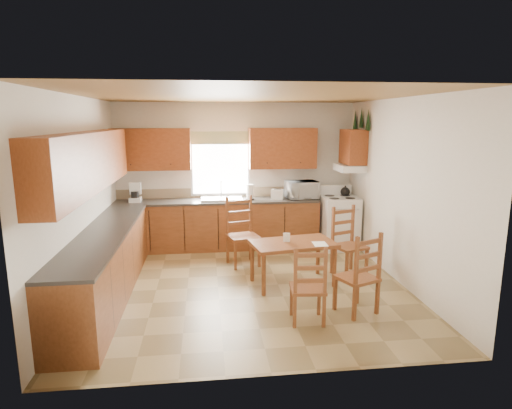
{
  "coord_description": "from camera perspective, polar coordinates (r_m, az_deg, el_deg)",
  "views": [
    {
      "loc": [
        -0.58,
        -5.86,
        2.39
      ],
      "look_at": [
        0.15,
        0.3,
        1.15
      ],
      "focal_mm": 30.0,
      "sensor_mm": 36.0,
      "label": 1
    }
  ],
  "objects": [
    {
      "name": "toaster",
      "position": [
        8.01,
        2.88,
        1.38
      ],
      "size": [
        0.26,
        0.21,
        0.18
      ],
      "primitive_type": "cube",
      "rotation": [
        0.0,
        0.0,
        -0.36
      ],
      "color": "silver",
      "rests_on": "counter_back"
    },
    {
      "name": "upper_cab_back_left",
      "position": [
        8.02,
        -13.78,
        7.16
      ],
      "size": [
        1.41,
        0.33,
        0.75
      ],
      "primitive_type": "cube",
      "color": "brown",
      "rests_on": "wall_back"
    },
    {
      "name": "stove",
      "position": [
        8.17,
        10.98,
        -2.45
      ],
      "size": [
        0.65,
        0.67,
        0.96
      ],
      "primitive_type": "cube",
      "rotation": [
        0.0,
        0.0,
        -0.01
      ],
      "color": "silver",
      "rests_on": "floor"
    },
    {
      "name": "paper_towel",
      "position": [
        7.94,
        -0.81,
        1.68
      ],
      "size": [
        0.12,
        0.12,
        0.29
      ],
      "primitive_type": "cylinder",
      "rotation": [
        0.0,
        0.0,
        0.01
      ],
      "color": "white",
      "rests_on": "counter_back"
    },
    {
      "name": "lower_cab_left",
      "position": [
        6.19,
        -19.35,
        -7.73
      ],
      "size": [
        0.6,
        3.6,
        0.88
      ],
      "primitive_type": "cube",
      "color": "brown",
      "rests_on": "floor"
    },
    {
      "name": "floor",
      "position": [
        6.36,
        -1.04,
        -10.78
      ],
      "size": [
        4.5,
        4.5,
        0.0
      ],
      "primitive_type": "plane",
      "color": "#917B4F",
      "rests_on": "ground"
    },
    {
      "name": "pine_decal_c",
      "position": [
        8.32,
        13.09,
        10.95
      ],
      "size": [
        0.22,
        0.22,
        0.36
      ],
      "primitive_type": "cone",
      "color": "black",
      "rests_on": "wall_right"
    },
    {
      "name": "pine_decal_a",
      "position": [
        7.72,
        14.71,
        10.87
      ],
      "size": [
        0.22,
        0.22,
        0.36
      ],
      "primitive_type": "cone",
      "color": "black",
      "rests_on": "wall_right"
    },
    {
      "name": "counter_back",
      "position": [
        7.96,
        -5.17,
        0.46
      ],
      "size": [
        3.75,
        0.63,
        0.04
      ],
      "primitive_type": "cube",
      "color": "#363330",
      "rests_on": "lower_cab_back"
    },
    {
      "name": "chair_far_left",
      "position": [
        7.06,
        -1.73,
        -3.7
      ],
      "size": [
        0.57,
        0.56,
        1.13
      ],
      "primitive_type": "cube",
      "rotation": [
        0.0,
        0.0,
        0.26
      ],
      "color": "brown",
      "rests_on": "floor"
    },
    {
      "name": "lower_cab_back",
      "position": [
        8.05,
        -5.11,
        -2.75
      ],
      "size": [
        3.75,
        0.6,
        0.88
      ],
      "primitive_type": "cube",
      "color": "brown",
      "rests_on": "floor"
    },
    {
      "name": "upper_cab_back_right",
      "position": [
        8.1,
        3.55,
        7.49
      ],
      "size": [
        1.25,
        0.33,
        0.75
      ],
      "primitive_type": "cube",
      "color": "brown",
      "rests_on": "wall_back"
    },
    {
      "name": "upper_cab_left",
      "position": [
        5.93,
        -21.52,
        5.34
      ],
      "size": [
        0.33,
        3.6,
        0.75
      ],
      "primitive_type": "cube",
      "color": "brown",
      "rests_on": "wall_left"
    },
    {
      "name": "wall_front",
      "position": [
        3.8,
        2.3,
        -4.58
      ],
      "size": [
        4.5,
        4.5,
        0.0
      ],
      "primitive_type": "plane",
      "color": "silver",
      "rests_on": "floor"
    },
    {
      "name": "wall_right",
      "position": [
        6.59,
        18.77,
        1.62
      ],
      "size": [
        4.5,
        4.5,
        0.0
      ],
      "primitive_type": "plane",
      "color": "silver",
      "rests_on": "floor"
    },
    {
      "name": "window_pane",
      "position": [
        8.13,
        -4.77,
        5.33
      ],
      "size": [
        1.05,
        0.01,
        1.1
      ],
      "primitive_type": "cube",
      "color": "white",
      "rests_on": "wall_back"
    },
    {
      "name": "window_frame",
      "position": [
        8.13,
        -4.77,
        5.33
      ],
      "size": [
        1.13,
        0.02,
        1.18
      ],
      "primitive_type": "cube",
      "color": "silver",
      "rests_on": "wall_back"
    },
    {
      "name": "chair_far_right",
      "position": [
        6.77,
        12.4,
        -4.93
      ],
      "size": [
        0.56,
        0.55,
        1.06
      ],
      "primitive_type": "cube",
      "rotation": [
        0.0,
        0.0,
        0.35
      ],
      "color": "brown",
      "rests_on": "floor"
    },
    {
      "name": "window_valance",
      "position": [
        8.06,
        -4.82,
        8.85
      ],
      "size": [
        1.19,
        0.01,
        0.24
      ],
      "primitive_type": "cube",
      "color": "#496B33",
      "rests_on": "wall_back"
    },
    {
      "name": "wall_left",
      "position": [
        6.18,
        -22.32,
        0.76
      ],
      "size": [
        4.5,
        4.5,
        0.0
      ],
      "primitive_type": "plane",
      "color": "silver",
      "rests_on": "floor"
    },
    {
      "name": "dining_table",
      "position": [
        6.35,
        4.9,
        -7.77
      ],
      "size": [
        1.29,
        0.88,
        0.64
      ],
      "primitive_type": "cube",
      "rotation": [
        0.0,
        0.0,
        0.18
      ],
      "color": "brown",
      "rests_on": "floor"
    },
    {
      "name": "wall_back",
      "position": [
        8.2,
        -2.66,
        4.0
      ],
      "size": [
        4.5,
        4.5,
        0.0
      ],
      "primitive_type": "plane",
      "color": "silver",
      "rests_on": "floor"
    },
    {
      "name": "coffeemaker",
      "position": [
        8.03,
        -15.82,
        1.45
      ],
      "size": [
        0.25,
        0.27,
        0.31
      ],
      "primitive_type": "cube",
      "rotation": [
        0.0,
        0.0,
        -0.41
      ],
      "color": "silver",
      "rests_on": "counter_back"
    },
    {
      "name": "ceiling",
      "position": [
        5.9,
        -1.14,
        14.31
      ],
      "size": [
        4.5,
        4.5,
        0.0
      ],
      "primitive_type": "plane",
      "color": "brown",
      "rests_on": "floor"
    },
    {
      "name": "backsplash",
      "position": [
        8.22,
        -5.24,
        1.59
      ],
      "size": [
        3.75,
        0.01,
        0.18
      ],
      "primitive_type": "cube",
      "color": "#857459",
      "rests_on": "counter_back"
    },
    {
      "name": "range_hood",
      "position": [
        8.0,
        12.37,
        4.8
      ],
      "size": [
        0.44,
        0.62,
        0.12
      ],
      "primitive_type": "cube",
      "color": "silver",
      "rests_on": "wall_right"
    },
    {
      "name": "microwave",
      "position": [
        8.12,
        6.14,
        1.97
      ],
      "size": [
        0.59,
        0.46,
        0.32
      ],
      "primitive_type": "imported",
      "rotation": [
        0.0,
        0.0,
        0.15
      ],
      "color": "silver",
      "rests_on": "counter_back"
    },
    {
      "name": "sink_basin",
      "position": [
        7.95,
        -4.63,
        0.76
      ],
      "size": [
        0.75,
        0.45,
        0.04
      ],
      "primitive_type": "cube",
      "color": "silver",
      "rests_on": "counter_back"
    },
    {
      "name": "pine_decal_b",
      "position": [
        8.01,
        13.88,
        11.19
      ],
      "size": [
        0.22,
        0.22,
        0.36
      ],
      "primitive_type": "cone",
      "color": "black",
      "rests_on": "wall_right"
    },
    {
      "name": "chair_near_left",
      "position": [
        5.19,
        6.91,
        -10.39
      ],
      "size": [
        0.43,
        0.42,
        0.96
      ],
      "primitive_type": "cube",
      "rotation": [
        0.0,
        0.0,
        3.06
      ],
      "color": "brown",
      "rests_on": "floor"
    },
    {
      "name": "table_card",
      "position": [
        6.24,
        4.1,
        -4.39
      ],
      "size": [
        0.1,
        0.04,
        0.13
      ],
      "primitive_type": "cube",
      "rotation": [
        0.0,
        0.0,
        -0.14
      ],
      "color": "white",
      "rests_on": "dining_table"
    },
    {
      "name": "upper_cab_stove",
      "position": [
        7.99,
        12.82,
        7.51
      ],
      "size": [
        0.33,
        0.62,
        0.62
      ],
      "primitive_type": "cube",
      "color": "brown",
      "rests_on": "wall_right"
    },
    {
      "name": "chair_near_right",
      "position": [
        5.52,
        13.32,
        -8.82
      ],
      "size": [
        0.57,
        0.55,
        1.04
      ],
      "primitive_type": "cube",
      "rotation": [
        0.0,
        0.0,
        3.55
      ],
      "color": "brown",
      "rests_on": "floor"
    },
    {
      "name": "table_paper",
      "position": [
        6.19,
        8.53,
        -5.23
      ],
      "size": [
        0.2,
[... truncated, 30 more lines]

